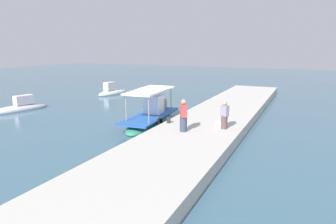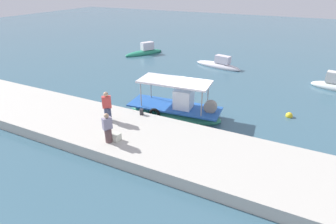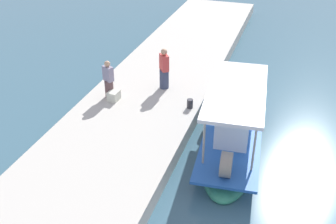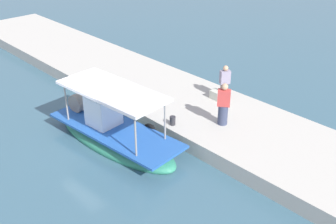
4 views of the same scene
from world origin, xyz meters
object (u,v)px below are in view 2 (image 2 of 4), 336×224
fisherman_near_bollard (107,108)px  cargo_crate (115,137)px  mooring_bollard (142,112)px  moored_boat_near (219,65)px  moored_boat_mid (145,52)px  marker_buoy (289,116)px  main_fishing_boat (176,109)px  fisherman_by_crate (108,129)px

fisherman_near_bollard → cargo_crate: fisherman_near_bollard is taller
mooring_bollard → moored_boat_near: (0.63, 13.98, -0.57)m
fisherman_near_bollard → moored_boat_mid: 18.50m
fisherman_near_bollard → moored_boat_mid: size_ratio=0.36×
fisherman_near_bollard → marker_buoy: size_ratio=4.04×
fisherman_near_bollard → moored_boat_near: (1.98, 15.51, -1.20)m
fisherman_near_bollard → main_fishing_boat: bearing=51.9°
fisherman_by_crate → mooring_bollard: fisherman_by_crate is taller
moored_boat_mid → cargo_crate: bearing=-63.2°
mooring_bollard → marker_buoy: (8.15, 5.10, -0.72)m
moored_boat_near → fisherman_by_crate: bearing=-91.6°
fisherman_near_bollard → moored_boat_mid: fisherman_near_bollard is taller
fisherman_near_bollard → fisherman_by_crate: size_ratio=1.12×
fisherman_by_crate → moored_boat_near: 17.45m
fisherman_by_crate → moored_boat_mid: fisherman_by_crate is taller
fisherman_near_bollard → mooring_bollard: (1.35, 1.53, -0.63)m
fisherman_by_crate → cargo_crate: (0.20, 0.29, -0.53)m
mooring_bollard → cargo_crate: 3.16m
mooring_bollard → moored_boat_mid: (-8.98, 15.28, -0.55)m
marker_buoy → moored_boat_near: moored_boat_near is taller
cargo_crate → moored_boat_near: size_ratio=0.10×
moored_boat_near → moored_boat_mid: (-9.61, 1.31, 0.02)m
main_fishing_boat → marker_buoy: main_fishing_boat is taller
cargo_crate → fisherman_by_crate: bearing=-125.0°
cargo_crate → moored_boat_near: bearing=89.0°
fisherman_near_bollard → marker_buoy: fisherman_near_bollard is taller
fisherman_near_bollard → moored_boat_mid: (-7.63, 16.82, -1.18)m
main_fishing_boat → cargo_crate: (-1.04, -5.11, 0.39)m
main_fishing_boat → fisherman_by_crate: 5.61m
fisherman_by_crate → cargo_crate: 0.64m
main_fishing_boat → fisherman_by_crate: size_ratio=4.00×
main_fishing_boat → moored_boat_near: (-0.76, 12.01, -0.19)m
main_fishing_boat → cargo_crate: size_ratio=12.63×
marker_buoy → moored_boat_near: (-7.52, 8.88, 0.15)m
mooring_bollard → fisherman_by_crate: bearing=-87.6°
fisherman_near_bollard → fisherman_by_crate: bearing=-51.7°
main_fishing_boat → moored_boat_near: 12.04m
moored_boat_near → moored_boat_mid: 9.70m
fisherman_by_crate → mooring_bollard: bearing=92.4°
fisherman_by_crate → mooring_bollard: (-0.15, 3.43, -0.55)m
marker_buoy → fisherman_near_bollard: bearing=-145.1°
fisherman_near_bollard → cargo_crate: bearing=-43.4°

